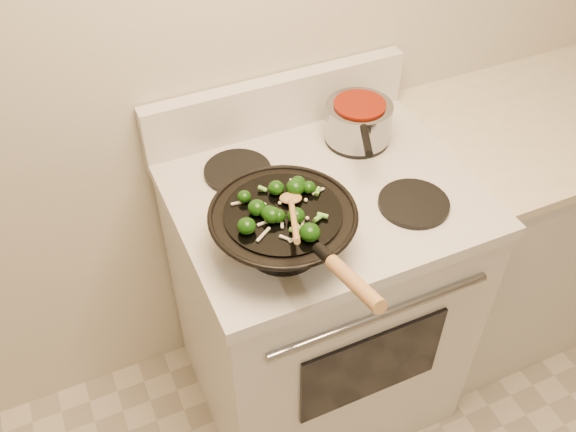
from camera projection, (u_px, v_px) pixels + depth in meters
name	position (u px, v px, depth m)	size (l,w,h in m)	color
stove	(317.00, 297.00, 1.98)	(0.78, 0.67, 1.08)	silver
counter_unit	(518.00, 222.00, 2.24)	(0.89, 0.62, 0.91)	silver
wok	(284.00, 228.00, 1.46)	(0.34, 0.56, 0.22)	black
stirfry	(281.00, 208.00, 1.42)	(0.24, 0.22, 0.04)	#0F3307
wooden_spoon	(292.00, 210.00, 1.39)	(0.11, 0.23, 0.09)	#A1723F
saucepan	(358.00, 121.00, 1.77)	(0.18, 0.29, 0.11)	gray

